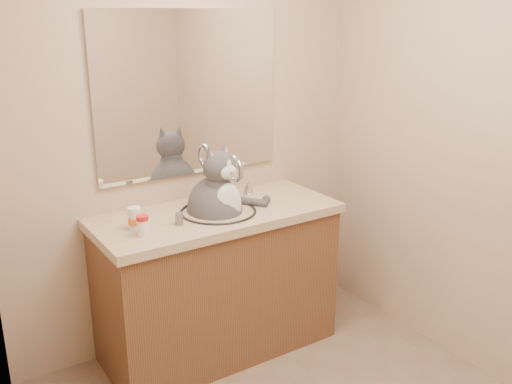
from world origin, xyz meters
The scene contains 8 objects.
room centered at (0.00, 0.00, 1.20)m, with size 2.22×2.52×2.42m.
vanity centered at (0.00, 0.96, 0.44)m, with size 1.34×0.59×1.12m.
mirror centered at (0.00, 1.24, 1.45)m, with size 1.10×0.02×0.90m, color white.
shower_curtain centered at (-1.05, 0.10, 1.03)m, with size 0.02×1.30×1.93m.
cat centered at (0.00, 0.96, 0.88)m, with size 0.47×0.38×0.59m.
pill_bottle_redcap centered at (-0.47, 0.85, 0.90)m, with size 0.08×0.08×0.10m.
pill_bottle_orange centered at (-0.47, 0.95, 0.90)m, with size 0.08×0.08×0.11m.
grey_canister centered at (-0.26, 0.88, 0.88)m, with size 0.05×0.05×0.06m.
Camera 1 is at (-1.42, -1.59, 1.89)m, focal length 40.00 mm.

